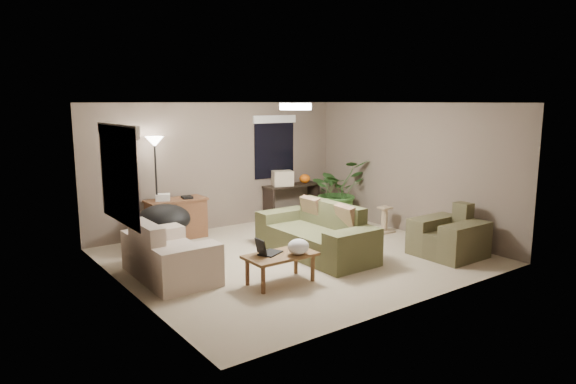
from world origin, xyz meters
TOP-DOWN VIEW (x-y plane):
  - room_shell at (0.00, 0.00)m, footprint 5.50×5.50m
  - main_sofa at (0.37, -0.11)m, footprint 0.95×2.20m
  - throw_pillows at (0.63, -0.11)m, footprint 0.29×1.36m
  - loveseat at (-2.10, 0.26)m, footprint 0.90×1.60m
  - armchair at (2.08, -1.45)m, footprint 0.95×1.00m
  - coffee_table at (-0.92, -0.88)m, footprint 1.00×0.55m
  - laptop at (-1.09, -0.78)m, footprint 0.40×0.35m
  - plastic_bag at (-0.72, -1.03)m, footprint 0.32×0.29m
  - desk at (-1.11, 2.18)m, footprint 1.10×0.50m
  - desk_papers at (-1.27, 2.17)m, footprint 0.71×0.31m
  - console_table at (1.61, 2.27)m, footprint 1.30×0.40m
  - pumpkin at (1.96, 2.27)m, footprint 0.29×0.29m
  - cardboard_box at (1.36, 2.27)m, footprint 0.50×0.44m
  - papasan_chair at (-1.60, 1.59)m, footprint 1.06×1.06m
  - floor_lamp at (-1.47, 2.18)m, footprint 0.32×0.32m
  - ceiling_fixture at (0.00, 0.00)m, footprint 0.50×0.50m
  - houseplant at (2.25, 1.51)m, footprint 1.18×1.31m
  - cat_scratching_post at (2.36, 0.25)m, footprint 0.32×0.32m
  - window_left at (-2.73, 0.30)m, footprint 0.05×1.56m
  - window_back at (1.30, 2.48)m, footprint 1.06×0.05m

SIDE VIEW (x-z plane):
  - cat_scratching_post at x=2.36m, z-range -0.04..0.46m
  - main_sofa at x=0.37m, z-range -0.13..0.72m
  - loveseat at x=-2.10m, z-range -0.13..0.72m
  - armchair at x=2.08m, z-range -0.13..0.72m
  - coffee_table at x=-0.92m, z-range 0.15..0.57m
  - desk at x=-1.11m, z-range 0.00..0.75m
  - console_table at x=1.61m, z-range 0.06..0.81m
  - papasan_chair at x=-1.60m, z-range 0.07..0.86m
  - laptop at x=-1.09m, z-range 0.36..0.60m
  - houseplant at x=2.25m, z-range 0.00..1.02m
  - plastic_bag at x=-0.72m, z-range 0.42..0.64m
  - throw_pillows at x=0.63m, z-range 0.42..0.88m
  - desk_papers at x=-1.27m, z-range 0.74..0.86m
  - pumpkin at x=1.96m, z-range 0.75..0.94m
  - cardboard_box at x=1.36m, z-range 0.75..1.07m
  - room_shell at x=0.00m, z-range -1.50..4.00m
  - floor_lamp at x=-1.47m, z-range 0.64..2.55m
  - window_left at x=-2.73m, z-range 1.12..2.45m
  - window_back at x=1.30m, z-range 1.12..2.45m
  - ceiling_fixture at x=0.00m, z-range 2.39..2.49m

